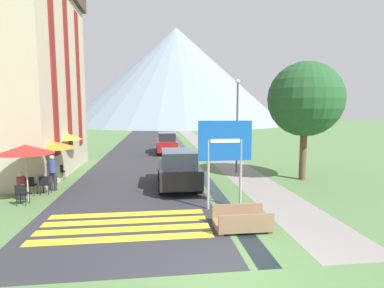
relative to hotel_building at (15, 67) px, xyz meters
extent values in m
plane|color=#517542|center=(9.40, 8.00, -6.19)|extent=(160.00, 160.00, 0.00)
cube|color=#2D2D33|center=(6.90, 18.00, -6.18)|extent=(6.40, 60.00, 0.01)
cube|color=gray|center=(13.00, 18.00, -6.18)|extent=(2.20, 60.00, 0.01)
cube|color=black|center=(10.60, 18.00, -6.18)|extent=(0.60, 60.00, 0.00)
cube|color=yellow|center=(6.90, -9.86, -6.18)|extent=(5.44, 0.44, 0.01)
cube|color=yellow|center=(6.90, -9.16, -6.18)|extent=(5.44, 0.44, 0.01)
cube|color=yellow|center=(6.90, -8.46, -6.18)|extent=(5.44, 0.44, 0.01)
cube|color=yellow|center=(6.90, -7.76, -6.18)|extent=(5.44, 0.44, 0.01)
cone|color=gray|center=(13.48, 63.65, 6.60)|extent=(56.93, 56.93, 25.57)
cube|color=#BCAD93|center=(0.00, 0.00, -0.44)|extent=(5.71, 8.80, 11.50)
cube|color=maroon|center=(2.88, -2.42, -0.44)|extent=(0.06, 0.70, 8.62)
cube|color=maroon|center=(2.88, 0.00, -0.44)|extent=(0.06, 0.70, 8.62)
cube|color=maroon|center=(2.88, 2.42, -0.44)|extent=(0.06, 0.70, 8.62)
cylinder|color=#9E9EA3|center=(9.87, -7.53, -4.86)|extent=(0.10, 0.10, 2.66)
cylinder|color=#9E9EA3|center=(11.12, -7.53, -4.86)|extent=(0.10, 0.10, 2.66)
cube|color=#1451AD|center=(10.49, -7.55, -3.58)|extent=(2.03, 0.05, 1.50)
cube|color=white|center=(10.49, -7.58, -3.58)|extent=(1.12, 0.02, 0.14)
cube|color=#846647|center=(10.60, -9.54, -6.05)|extent=(1.70, 1.10, 0.12)
cube|color=#846647|center=(10.60, -10.05, -5.76)|extent=(1.70, 0.08, 0.45)
cube|color=#846647|center=(10.60, -9.03, -5.76)|extent=(1.70, 0.08, 0.45)
cube|color=#846647|center=(9.83, -9.54, -6.15)|extent=(0.16, 0.99, 0.08)
cube|color=#846647|center=(11.37, -9.54, -6.15)|extent=(0.16, 0.99, 0.08)
cube|color=black|center=(9.00, -3.98, -5.47)|extent=(1.88, 4.28, 0.84)
cube|color=#23282D|center=(9.00, -4.19, -4.71)|extent=(1.60, 2.36, 0.68)
cylinder|color=black|center=(8.09, -2.65, -5.89)|extent=(0.18, 0.60, 0.60)
cylinder|color=black|center=(9.90, -2.65, -5.89)|extent=(0.18, 0.60, 0.60)
cylinder|color=black|center=(8.09, -5.30, -5.89)|extent=(0.18, 0.60, 0.60)
cylinder|color=black|center=(9.90, -5.30, -5.89)|extent=(0.18, 0.60, 0.60)
cube|color=#A31919|center=(8.84, 7.79, -5.47)|extent=(1.68, 4.56, 0.84)
cube|color=#23282D|center=(8.84, 7.57, -4.71)|extent=(1.43, 2.51, 0.68)
cylinder|color=black|center=(8.04, 9.21, -5.89)|extent=(0.18, 0.60, 0.60)
cylinder|color=black|center=(9.64, 9.21, -5.89)|extent=(0.18, 0.60, 0.60)
cylinder|color=black|center=(8.04, 6.38, -5.89)|extent=(0.18, 0.60, 0.60)
cylinder|color=black|center=(9.64, 6.38, -5.89)|extent=(0.18, 0.60, 0.60)
cube|color=black|center=(2.80, -3.25, -5.74)|extent=(0.40, 0.40, 0.04)
cube|color=black|center=(2.80, -3.43, -5.54)|extent=(0.40, 0.04, 0.40)
cylinder|color=black|center=(2.63, -3.08, -5.96)|extent=(0.03, 0.03, 0.45)
cylinder|color=black|center=(2.97, -3.08, -5.96)|extent=(0.03, 0.03, 0.45)
cylinder|color=black|center=(2.63, -3.42, -5.96)|extent=(0.03, 0.03, 0.45)
cylinder|color=black|center=(2.97, -3.42, -5.96)|extent=(0.03, 0.03, 0.45)
cube|color=black|center=(2.64, -6.15, -5.74)|extent=(0.40, 0.40, 0.04)
cube|color=black|center=(2.64, -6.33, -5.54)|extent=(0.40, 0.04, 0.40)
cylinder|color=black|center=(2.47, -5.98, -5.96)|extent=(0.03, 0.03, 0.45)
cylinder|color=black|center=(2.81, -5.98, -5.96)|extent=(0.03, 0.03, 0.45)
cylinder|color=black|center=(2.47, -6.32, -5.96)|extent=(0.03, 0.03, 0.45)
cylinder|color=black|center=(2.81, -6.32, -5.96)|extent=(0.03, 0.03, 0.45)
cube|color=black|center=(2.99, -4.65, -5.74)|extent=(0.40, 0.40, 0.04)
cube|color=black|center=(2.99, -4.83, -5.54)|extent=(0.40, 0.04, 0.40)
cylinder|color=black|center=(2.82, -4.48, -5.96)|extent=(0.03, 0.03, 0.45)
cylinder|color=black|center=(3.16, -4.48, -5.96)|extent=(0.03, 0.03, 0.45)
cylinder|color=black|center=(2.82, -4.82, -5.96)|extent=(0.03, 0.03, 0.45)
cylinder|color=black|center=(3.16, -4.82, -5.96)|extent=(0.03, 0.03, 0.45)
cube|color=black|center=(2.78, -1.84, -5.74)|extent=(0.40, 0.40, 0.04)
cube|color=black|center=(2.78, -2.02, -5.54)|extent=(0.40, 0.04, 0.40)
cylinder|color=black|center=(2.61, -1.67, -5.96)|extent=(0.03, 0.03, 0.45)
cylinder|color=black|center=(2.95, -1.67, -5.96)|extent=(0.03, 0.03, 0.45)
cylinder|color=black|center=(2.61, -2.01, -5.96)|extent=(0.03, 0.03, 0.45)
cylinder|color=black|center=(2.95, -2.01, -5.96)|extent=(0.03, 0.03, 0.45)
cube|color=black|center=(2.41, -4.71, -5.74)|extent=(0.40, 0.40, 0.04)
cube|color=black|center=(2.41, -4.89, -5.54)|extent=(0.40, 0.04, 0.40)
cylinder|color=black|center=(2.24, -4.54, -5.96)|extent=(0.03, 0.03, 0.45)
cylinder|color=black|center=(2.58, -4.54, -5.96)|extent=(0.03, 0.03, 0.45)
cylinder|color=black|center=(2.24, -4.88, -5.96)|extent=(0.03, 0.03, 0.45)
cylinder|color=black|center=(2.58, -4.88, -5.96)|extent=(0.03, 0.03, 0.45)
cylinder|color=#B7B2A8|center=(2.64, -5.63, -5.05)|extent=(0.06, 0.06, 2.27)
cone|color=red|center=(2.64, -5.63, -4.02)|extent=(2.20, 2.20, 0.37)
cylinder|color=#B7B2A8|center=(2.82, -3.19, -5.10)|extent=(0.06, 0.06, 2.17)
cone|color=orange|center=(2.82, -3.19, -4.11)|extent=(2.41, 2.41, 0.36)
cylinder|color=#B7B2A8|center=(2.65, -0.65, -4.99)|extent=(0.06, 0.06, 2.40)
cone|color=yellow|center=(2.65, -0.65, -3.89)|extent=(2.04, 2.04, 0.45)
cylinder|color=#282833|center=(2.23, -5.49, -5.96)|extent=(0.14, 0.14, 0.46)
cylinder|color=#282833|center=(2.41, -5.49, -5.96)|extent=(0.14, 0.14, 0.46)
cylinder|color=maroon|center=(2.32, -5.49, -5.46)|extent=(0.32, 0.32, 0.54)
sphere|color=beige|center=(2.32, -5.49, -5.09)|extent=(0.22, 0.22, 0.22)
cylinder|color=#282833|center=(3.03, -4.09, -5.75)|extent=(0.14, 0.14, 0.87)
cylinder|color=#282833|center=(3.21, -4.09, -5.75)|extent=(0.14, 0.14, 0.87)
cylinder|color=navy|center=(3.12, -4.09, -5.01)|extent=(0.32, 0.32, 0.61)
sphere|color=tan|center=(3.12, -4.09, -4.61)|extent=(0.22, 0.22, 0.22)
cylinder|color=#515156|center=(12.75, -1.01, -3.54)|extent=(0.12, 0.12, 5.30)
sphere|color=silver|center=(12.75, -1.01, -0.76)|extent=(0.28, 0.28, 0.28)
cylinder|color=brown|center=(15.78, -3.32, -4.86)|extent=(0.36, 0.36, 2.66)
sphere|color=#235128|center=(15.78, -3.32, -1.86)|extent=(3.92, 3.92, 3.92)
camera|label=1|loc=(7.95, -18.42, -2.44)|focal=28.00mm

